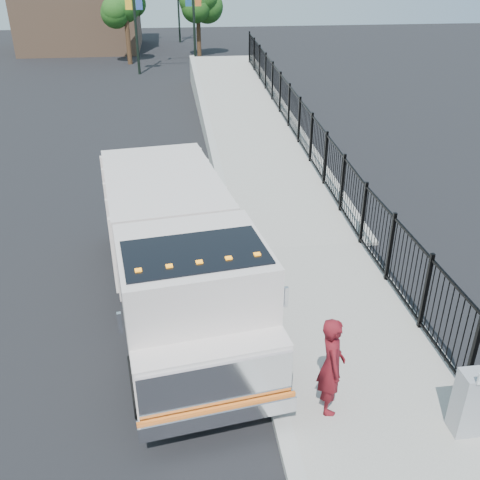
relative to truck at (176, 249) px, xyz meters
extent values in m
plane|color=black|center=(1.68, -1.50, -1.63)|extent=(120.00, 120.00, 0.00)
cube|color=#9E998E|center=(3.60, -3.50, -1.57)|extent=(3.55, 12.00, 0.12)
cube|color=#ADAAA3|center=(1.68, -3.50, -1.55)|extent=(0.30, 12.00, 0.16)
cube|color=#9E998E|center=(3.80, 14.50, -1.63)|extent=(3.95, 24.06, 3.19)
cube|color=black|center=(5.23, 10.50, -0.73)|extent=(0.10, 28.00, 1.80)
cube|color=black|center=(-0.06, 0.42, -1.02)|extent=(2.13, 7.66, 0.25)
cube|color=silver|center=(0.29, -2.12, 0.10)|extent=(2.93, 2.79, 2.23)
cube|color=silver|center=(0.48, -3.50, -0.46)|extent=(2.70, 1.13, 1.11)
cube|color=silver|center=(0.54, -3.91, -0.46)|extent=(2.55, 0.44, 0.95)
cube|color=silver|center=(0.55, -3.99, -1.02)|extent=(2.68, 0.56, 0.31)
cube|color=orange|center=(0.55, -3.99, -0.85)|extent=(2.66, 0.42, 0.07)
cube|color=black|center=(0.33, -2.39, 0.77)|extent=(2.63, 1.77, 0.95)
cube|color=silver|center=(-0.25, 1.86, 0.10)|extent=(3.29, 5.00, 1.89)
cube|color=silver|center=(-0.94, -3.41, 0.60)|extent=(0.08, 0.08, 0.39)
cube|color=silver|center=(1.82, -3.03, 0.60)|extent=(0.08, 0.08, 0.39)
cube|color=orange|center=(-0.61, -2.92, 1.23)|extent=(0.12, 0.10, 0.07)
cube|color=orange|center=(-0.12, -2.85, 1.23)|extent=(0.12, 0.10, 0.07)
cube|color=orange|center=(0.38, -2.78, 1.23)|extent=(0.12, 0.10, 0.07)
cube|color=orange|center=(0.88, -2.71, 1.23)|extent=(0.12, 0.10, 0.07)
cube|color=orange|center=(1.38, -2.64, 1.23)|extent=(0.12, 0.10, 0.07)
cylinder|color=black|center=(-0.76, -3.05, -1.07)|extent=(0.50, 1.15, 1.11)
cylinder|color=black|center=(1.56, -2.73, -1.07)|extent=(0.50, 1.15, 1.11)
cylinder|color=black|center=(-1.51, 2.36, -1.07)|extent=(0.50, 1.15, 1.11)
cylinder|color=black|center=(0.81, 2.68, -1.07)|extent=(0.50, 1.15, 1.11)
cylinder|color=black|center=(-1.67, 3.57, -1.07)|extent=(0.50, 1.15, 1.11)
cylinder|color=black|center=(0.65, 3.89, -1.07)|extent=(0.50, 1.15, 1.11)
imported|color=maroon|center=(2.56, -3.55, -0.55)|extent=(0.55, 0.76, 1.92)
cube|color=gray|center=(4.78, -4.38, -0.89)|extent=(0.55, 0.40, 1.25)
cylinder|color=black|center=(-1.96, 29.49, 2.37)|extent=(0.18, 0.18, 8.00)
cube|color=#284494|center=(-1.61, 29.49, 3.17)|extent=(0.45, 0.04, 1.10)
cube|color=gold|center=(-2.31, 29.49, 3.17)|extent=(0.45, 0.04, 1.10)
cylinder|color=black|center=(2.18, 31.91, 2.37)|extent=(0.18, 0.18, 8.00)
cylinder|color=black|center=(-2.52, 41.92, 2.37)|extent=(0.18, 0.18, 8.00)
cylinder|color=#382314|center=(-2.84, 33.80, -0.03)|extent=(0.36, 0.36, 3.20)
sphere|color=#194714|center=(-2.84, 33.80, 2.37)|extent=(2.44, 2.44, 2.44)
cylinder|color=#382314|center=(2.78, 36.81, -0.03)|extent=(0.36, 0.36, 3.20)
sphere|color=#194714|center=(2.78, 36.81, 2.37)|extent=(2.42, 2.42, 2.42)
cylinder|color=#382314|center=(-3.12, 44.58, -0.03)|extent=(0.36, 0.36, 3.20)
cube|color=#8C664C|center=(-7.32, 42.50, 2.37)|extent=(10.00, 10.00, 8.00)
camera|label=1|loc=(0.06, -10.46, 5.70)|focal=40.00mm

